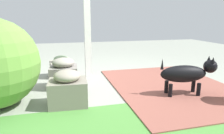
# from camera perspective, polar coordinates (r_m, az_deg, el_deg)

# --- Properties ---
(ground_plane) EXTENTS (12.00, 12.00, 0.00)m
(ground_plane) POSITION_cam_1_polar(r_m,az_deg,el_deg) (3.55, -2.49, -4.03)
(ground_plane) COLOR gray
(brick_path) EXTENTS (1.80, 2.40, 0.02)m
(brick_path) POSITION_cam_1_polar(r_m,az_deg,el_deg) (3.41, 16.25, -5.19)
(brick_path) COLOR brown
(brick_path) RESTS_ON ground
(porch_pillar) EXTENTS (0.11, 0.11, 2.25)m
(porch_pillar) POSITION_cam_1_polar(r_m,az_deg,el_deg) (3.61, -7.03, 14.25)
(porch_pillar) COLOR white
(porch_pillar) RESTS_ON ground
(stone_planter_nearest) EXTENTS (0.44, 0.41, 0.39)m
(stone_planter_nearest) POSITION_cam_1_polar(r_m,az_deg,el_deg) (3.94, -13.91, 0.00)
(stone_planter_nearest) COLOR gray
(stone_planter_nearest) RESTS_ON ground
(stone_planter_near) EXTENTS (0.45, 0.41, 0.48)m
(stone_planter_near) POSITION_cam_1_polar(r_m,az_deg,el_deg) (3.28, -13.32, -1.75)
(stone_planter_near) COLOR gray
(stone_planter_near) RESTS_ON ground
(stone_planter_mid) EXTENTS (0.49, 0.41, 0.45)m
(stone_planter_mid) POSITION_cam_1_polar(r_m,az_deg,el_deg) (2.61, -12.23, -6.03)
(stone_planter_mid) COLOR gray
(stone_planter_mid) RESTS_ON ground
(terracotta_pot_tall) EXTENTS (0.24, 0.24, 0.59)m
(terracotta_pot_tall) POSITION_cam_1_polar(r_m,az_deg,el_deg) (3.72, -25.42, -1.19)
(terracotta_pot_tall) COLOR #9B5134
(terracotta_pot_tall) RESTS_ON ground
(dog) EXTENTS (0.81, 0.31, 0.56)m
(dog) POSITION_cam_1_polar(r_m,az_deg,el_deg) (3.03, 20.35, -1.67)
(dog) COLOR black
(dog) RESTS_ON ground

